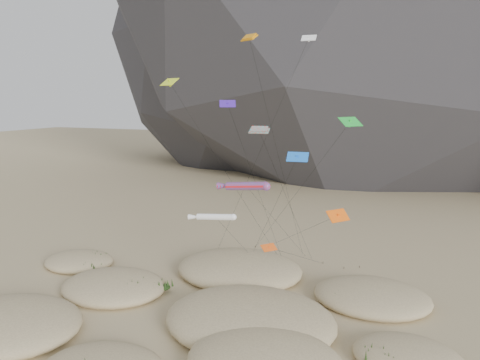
{
  "coord_description": "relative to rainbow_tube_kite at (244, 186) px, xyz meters",
  "views": [
    {
      "loc": [
        20.03,
        -37.21,
        22.8
      ],
      "look_at": [
        0.21,
        12.0,
        13.42
      ],
      "focal_mm": 35.0,
      "sensor_mm": 36.0,
      "label": 1
    }
  ],
  "objects": [
    {
      "name": "ground",
      "position": [
        -0.46,
        -12.77,
        -12.59
      ],
      "size": [
        500.0,
        500.0,
        0.0
      ],
      "primitive_type": "plane",
      "color": "#CCB789",
      "rests_on": "ground"
    },
    {
      "name": "kite_stakes",
      "position": [
        1.68,
        10.94,
        -12.44
      ],
      "size": [
        20.42,
        6.86,
        0.3
      ],
      "color": "#3F2D1E",
      "rests_on": "ground"
    },
    {
      "name": "delta_kites",
      "position": [
        4.09,
        -1.25,
        5.74
      ],
      "size": [
        24.42,
        22.86,
        29.88
      ],
      "color": "#E55415",
      "rests_on": "ground"
    },
    {
      "name": "dunes",
      "position": [
        -1.29,
        -8.2,
        -11.84
      ],
      "size": [
        52.87,
        36.97,
        3.91
      ],
      "color": "#CCB789",
      "rests_on": "ground"
    },
    {
      "name": "orange_parafoil",
      "position": [
        -0.75,
        3.76,
        16.7
      ],
      "size": [
        5.38,
        12.61,
        30.24
      ],
      "color": "orange",
      "rests_on": "ground"
    },
    {
      "name": "rainbow_tube_kite",
      "position": [
        0.0,
        0.0,
        0.0
      ],
      "size": [
        7.89,
        14.97,
        13.39
      ],
      "color": "#FF1A1C",
      "rests_on": "ground"
    },
    {
      "name": "dune_grass",
      "position": [
        -0.12,
        -8.55,
        -11.75
      ],
      "size": [
        41.46,
        27.17,
        1.51
      ],
      "color": "black",
      "rests_on": "ground"
    },
    {
      "name": "multi_parafoil",
      "position": [
        3.29,
        -3.89,
        6.57
      ],
      "size": [
        2.99,
        17.99,
        19.9
      ],
      "color": "#FF231A",
      "rests_on": "ground"
    },
    {
      "name": "white_tube_kite",
      "position": [
        -3.13,
        -2.02,
        -3.54
      ],
      "size": [
        6.06,
        10.93,
        9.65
      ],
      "color": "white",
      "rests_on": "ground"
    }
  ]
}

